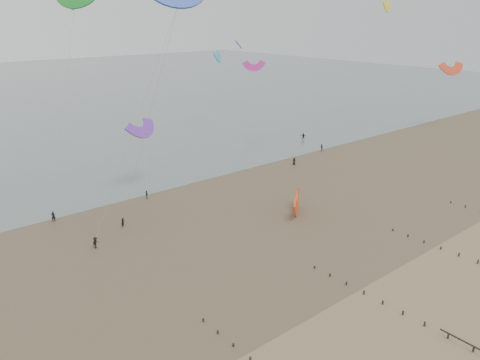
% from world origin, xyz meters
% --- Properties ---
extents(ground, '(500.00, 500.00, 0.00)m').
position_xyz_m(ground, '(0.00, 0.00, 0.00)').
color(ground, brown).
rests_on(ground, ground).
extents(sea_and_shore, '(500.00, 665.00, 0.03)m').
position_xyz_m(sea_and_shore, '(-4.08, 34.40, 0.01)').
color(sea_and_shore, '#475654').
rests_on(sea_and_shore, ground).
extents(kitesurfer_lead, '(0.77, 0.67, 1.78)m').
position_xyz_m(kitesurfer_lead, '(-17.52, 49.13, 0.89)').
color(kitesurfer_lead, black).
rests_on(kitesurfer_lead, ground).
extents(kitesurfers, '(70.49, 25.56, 1.75)m').
position_xyz_m(kitesurfers, '(20.89, 47.25, 0.84)').
color(kitesurfers, black).
rests_on(kitesurfers, ground).
extents(grounded_kite, '(9.21, 9.00, 4.00)m').
position_xyz_m(grounded_kite, '(15.76, 26.56, 0.00)').
color(grounded_kite, '#FF4410').
rests_on(grounded_kite, ground).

